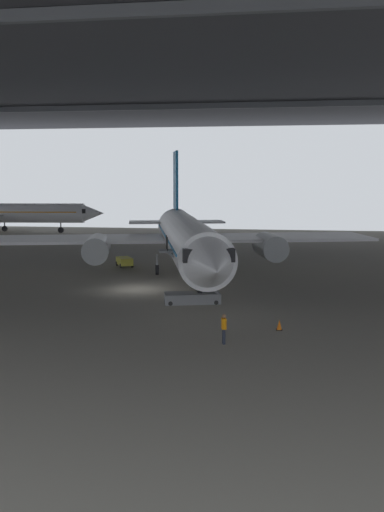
{
  "coord_description": "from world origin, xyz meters",
  "views": [
    {
      "loc": [
        10.89,
        -42.76,
        8.44
      ],
      "look_at": [
        4.17,
        1.09,
        2.54
      ],
      "focal_mm": 40.74,
      "sensor_mm": 36.0,
      "label": 1
    }
  ],
  "objects": [
    {
      "name": "baggage_tug",
      "position": [
        -3.98,
        11.16,
        0.53
      ],
      "size": [
        2.12,
        2.51,
        0.9
      ],
      "color": "yellow",
      "rests_on": "ground_plane"
    },
    {
      "name": "airplane_main",
      "position": [
        3.02,
        5.58,
        3.42
      ],
      "size": [
        35.0,
        35.56,
        11.29
      ],
      "color": "white",
      "rests_on": "ground_plane"
    },
    {
      "name": "airplane_distant",
      "position": [
        -31.43,
        43.21,
        3.1
      ],
      "size": [
        29.66,
        28.77,
        9.58
      ],
      "color": "white",
      "rests_on": "ground_plane"
    },
    {
      "name": "ground_plane",
      "position": [
        0.0,
        0.0,
        0.0
      ],
      "size": [
        110.0,
        110.0,
        0.0
      ],
      "primitive_type": "plane",
      "color": "gray"
    },
    {
      "name": "crew_worker_by_stairs",
      "position": [
        5.1,
        -2.51,
        1.01
      ],
      "size": [
        0.36,
        0.5,
        1.76
      ],
      "color": "#232838",
      "rests_on": "ground_plane"
    },
    {
      "name": "crew_worker_near_nose",
      "position": [
        8.11,
        -13.79,
        0.89
      ],
      "size": [
        0.31,
        0.53,
        1.57
      ],
      "color": "#232838",
      "rests_on": "ground_plane"
    },
    {
      "name": "boarding_stairs",
      "position": [
        4.95,
        -4.23,
        0.73
      ],
      "size": [
        4.38,
        2.4,
        4.62
      ],
      "color": "slate",
      "rests_on": "ground_plane"
    },
    {
      "name": "traffic_cone_orange",
      "position": [
        10.93,
        -10.57,
        0.29
      ],
      "size": [
        0.36,
        0.36,
        0.6
      ],
      "color": "black",
      "rests_on": "ground_plane"
    },
    {
      "name": "hangar_structure",
      "position": [
        -0.1,
        13.78,
        18.35
      ],
      "size": [
        121.0,
        99.0,
        18.99
      ],
      "color": "#4C4F54",
      "rests_on": "ground_plane"
    }
  ]
}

